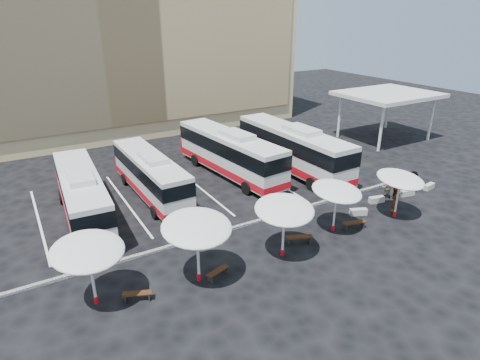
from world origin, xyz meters
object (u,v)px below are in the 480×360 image
wood_bench_0 (137,294)px  wood_bench_1 (218,272)px  conc_bench_3 (429,187)px  bus_2 (230,152)px  passenger_1 (387,187)px  passenger_0 (395,203)px  sunshade_1 (197,228)px  wood_bench_3 (354,223)px  bus_1 (150,174)px  conc_bench_0 (358,212)px  sunshade_2 (284,210)px  sunshade_3 (337,191)px  sunshade_4 (400,179)px  conc_bench_1 (377,200)px  wood_bench_2 (299,238)px  passenger_3 (412,183)px  sunshade_0 (88,251)px  conc_bench_2 (407,193)px  bus_3 (292,147)px  passenger_2 (396,188)px  bus_0 (82,194)px

wood_bench_0 → wood_bench_1: bearing=-4.7°
wood_bench_1 → conc_bench_3: (20.24, 1.74, -0.12)m
bus_2 → passenger_1: bus_2 is taller
passenger_0 → sunshade_1: bearing=167.2°
wood_bench_3 → conc_bench_3: (10.00, 1.61, -0.16)m
bus_1 → sunshade_1: size_ratio=2.99×
conc_bench_0 → passenger_1: bearing=14.0°
sunshade_2 → passenger_0: sunshade_2 is taller
sunshade_3 → bus_1: bearing=126.6°
bus_2 → sunshade_4: (6.10, -12.85, 0.74)m
wood_bench_1 → conc_bench_1: size_ratio=1.23×
wood_bench_2 → conc_bench_3: wood_bench_2 is taller
sunshade_3 → passenger_3: 9.56m
bus_2 → bus_1: bearing=-179.5°
wood_bench_3 → sunshade_0: bearing=176.3°
sunshade_3 → passenger_3: (9.30, 1.23, -1.88)m
conc_bench_0 → conc_bench_3: (8.29, 0.33, -0.01)m
sunshade_4 → passenger_0: bearing=56.4°
conc_bench_2 → passenger_0: bearing=-154.7°
wood_bench_1 → conc_bench_3: bearing=4.9°
bus_1 → conc_bench_0: (11.50, -10.58, -1.60)m
sunshade_4 → sunshade_2: bearing=179.8°
bus_3 → wood_bench_3: (-2.94, -10.72, -1.80)m
sunshade_4 → conc_bench_2: (3.70, 1.89, -2.61)m
wood_bench_0 → wood_bench_3: wood_bench_3 is taller
sunshade_0 → conc_bench_1: bearing=2.7°
conc_bench_0 → passenger_0: (2.16, -1.27, 0.69)m
passenger_2 → wood_bench_2: bearing=-149.7°
sunshade_1 → conc_bench_0: 13.32m
conc_bench_3 → passenger_0: (-6.14, -1.61, 0.70)m
sunshade_0 → passenger_2: (22.51, 0.71, -2.09)m
bus_1 → passenger_1: size_ratio=6.41×
bus_2 → sunshade_3: size_ratio=3.22×
conc_bench_0 → conc_bench_2: conc_bench_0 is taller
sunshade_0 → conc_bench_2: size_ratio=3.60×
sunshade_3 → passenger_1: (7.02, 1.75, -1.95)m
sunshade_0 → conc_bench_0: size_ratio=3.53×
bus_2 → wood_bench_3: bus_2 is taller
sunshade_2 → passenger_1: sunshade_2 is taller
bus_2 → sunshade_1: bus_2 is taller
bus_1 → conc_bench_3: 22.35m
bus_1 → passenger_1: (15.44, -9.60, -0.94)m
conc_bench_3 → passenger_3: bearing=176.4°
passenger_1 → passenger_2: bearing=160.9°
bus_0 → bus_3: bus_3 is taller
conc_bench_1 → wood_bench_3: bearing=-155.2°
wood_bench_2 → conc_bench_2: bearing=6.4°
bus_1 → wood_bench_0: bearing=-113.4°
passenger_3 → passenger_1: bearing=-24.3°
sunshade_3 → wood_bench_3: sunshade_3 is taller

